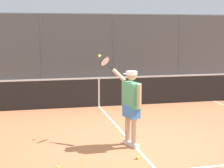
# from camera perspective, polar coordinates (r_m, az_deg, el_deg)

# --- Properties ---
(ground_plane) EXTENTS (60.00, 60.00, 0.00)m
(ground_plane) POSITION_cam_1_polar(r_m,az_deg,el_deg) (7.96, 3.63, -9.78)
(ground_plane) COLOR #B76B42
(fence_backdrop) EXTENTS (19.67, 1.37, 3.21)m
(fence_backdrop) POSITION_cam_1_polar(r_m,az_deg,el_deg) (17.44, -5.70, 4.66)
(fence_backdrop) COLOR #565B60
(fence_backdrop) RESTS_ON ground
(tennis_net) EXTENTS (10.61, 0.09, 1.07)m
(tennis_net) POSITION_cam_1_polar(r_m,az_deg,el_deg) (11.78, -2.08, -1.19)
(tennis_net) COLOR #2D2D2D
(tennis_net) RESTS_ON ground
(tennis_player) EXTENTS (0.76, 1.26, 1.93)m
(tennis_player) POSITION_cam_1_polar(r_m,az_deg,el_deg) (7.77, 2.96, -2.91)
(tennis_player) COLOR silver
(tennis_player) RESTS_ON ground
(tennis_ball_near_net) EXTENTS (0.07, 0.07, 0.07)m
(tennis_ball_near_net) POSITION_cam_1_polar(r_m,az_deg,el_deg) (7.21, 3.99, -11.49)
(tennis_ball_near_net) COLOR #C1D138
(tennis_ball_near_net) RESTS_ON ground
(tennis_ball_mid_court) EXTENTS (0.07, 0.07, 0.07)m
(tennis_ball_mid_court) POSITION_cam_1_polar(r_m,az_deg,el_deg) (6.80, -8.56, -12.86)
(tennis_ball_mid_court) COLOR #D6E042
(tennis_ball_mid_court) RESTS_ON ground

